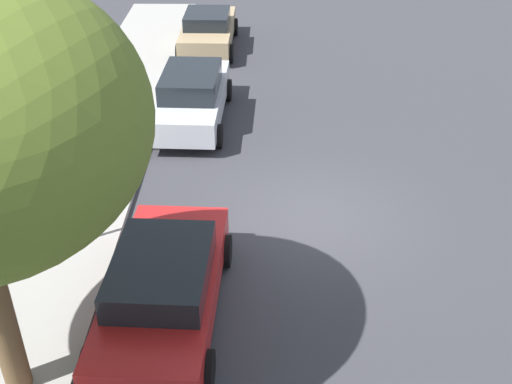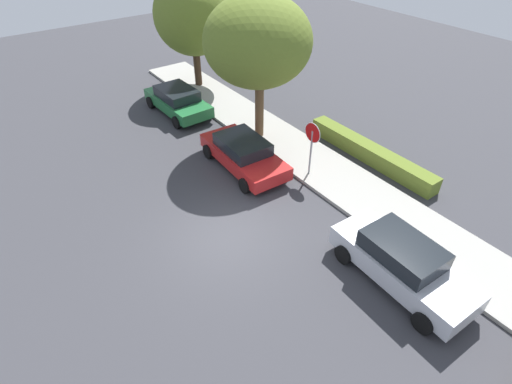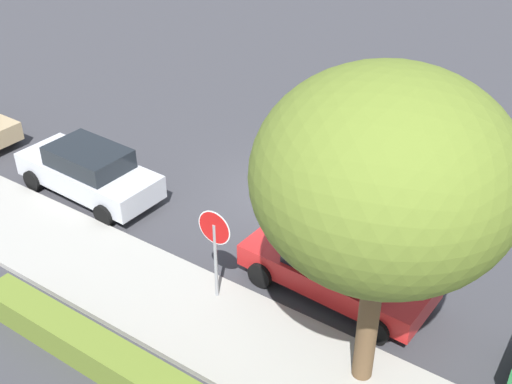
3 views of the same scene
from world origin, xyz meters
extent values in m
plane|color=#38383D|center=(0.00, 0.00, 0.00)|extent=(60.00, 60.00, 0.00)
cube|color=#9E9B93|center=(0.00, 5.51, 0.07)|extent=(32.00, 2.66, 0.14)
cylinder|color=gray|center=(-1.07, 4.75, 1.06)|extent=(0.08, 0.08, 2.12)
cylinder|color=white|center=(-1.07, 4.75, 2.04)|extent=(0.84, 0.03, 0.84)
cylinder|color=red|center=(-1.07, 4.75, 2.04)|extent=(0.78, 0.04, 0.78)
cube|color=red|center=(-3.19, 2.90, 0.58)|extent=(4.56, 2.03, 0.56)
cube|color=black|center=(-3.27, 2.91, 1.11)|extent=(2.35, 1.71, 0.50)
cylinder|color=black|center=(-1.62, 3.76, 0.32)|extent=(0.65, 0.25, 0.64)
cylinder|color=black|center=(-1.70, 1.92, 0.32)|extent=(0.65, 0.25, 0.64)
cylinder|color=black|center=(-4.67, 3.89, 0.32)|extent=(0.65, 0.25, 0.64)
cylinder|color=black|center=(-4.75, 2.05, 0.32)|extent=(0.65, 0.25, 0.64)
cube|color=silver|center=(4.76, 3.18, 0.64)|extent=(4.54, 1.85, 0.68)
cube|color=black|center=(4.65, 3.18, 1.26)|extent=(2.34, 1.57, 0.56)
cylinder|color=black|center=(6.32, 3.98, 0.32)|extent=(0.65, 0.24, 0.64)
cylinder|color=black|center=(6.26, 2.28, 0.32)|extent=(0.65, 0.24, 0.64)
cylinder|color=black|center=(3.27, 4.08, 0.32)|extent=(0.65, 0.24, 0.64)
cylinder|color=black|center=(3.21, 2.38, 0.32)|extent=(0.65, 0.24, 0.64)
cylinder|color=black|center=(9.40, 2.37, 0.32)|extent=(0.64, 0.23, 0.64)
cylinder|color=brown|center=(-4.89, 4.98, 1.57)|extent=(0.41, 0.41, 3.14)
ellipsoid|color=olive|center=(-4.79, 4.79, 4.61)|extent=(4.56, 4.56, 3.77)
cube|color=olive|center=(-0.41, 7.73, 0.36)|extent=(6.65, 0.72, 0.72)
camera|label=1|loc=(-11.74, 1.18, 8.02)|focal=45.00mm
camera|label=2|loc=(8.76, -5.15, 9.74)|focal=28.00mm
camera|label=3|loc=(-8.20, 13.54, 10.08)|focal=45.00mm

